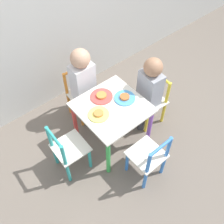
% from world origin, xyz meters
% --- Properties ---
extents(ground_plane, '(6.00, 6.00, 0.00)m').
position_xyz_m(ground_plane, '(0.00, 0.00, 0.00)').
color(ground_plane, '#6B6056').
extents(kids_table, '(0.53, 0.53, 0.48)m').
position_xyz_m(kids_table, '(0.00, 0.00, 0.40)').
color(kids_table, silver).
rests_on(kids_table, ground_plane).
extents(chair_yellow, '(0.28, 0.28, 0.53)m').
position_xyz_m(chair_yellow, '(0.45, -0.04, 0.26)').
color(chair_yellow, silver).
rests_on(chair_yellow, ground_plane).
extents(chair_orange, '(0.26, 0.26, 0.53)m').
position_xyz_m(chair_orange, '(-0.01, 0.45, 0.26)').
color(chair_orange, silver).
rests_on(chair_orange, ground_plane).
extents(chair_teal, '(0.27, 0.27, 0.53)m').
position_xyz_m(chair_teal, '(-0.45, 0.01, 0.26)').
color(chair_teal, silver).
rests_on(chair_teal, ground_plane).
extents(chair_blue, '(0.26, 0.26, 0.53)m').
position_xyz_m(chair_blue, '(0.00, -0.45, 0.26)').
color(chair_blue, silver).
rests_on(chair_blue, ground_plane).
extents(child_right, '(0.22, 0.21, 0.77)m').
position_xyz_m(child_right, '(0.39, -0.03, 0.46)').
color(child_right, '#38383D').
rests_on(child_right, ground_plane).
extents(child_back, '(0.20, 0.22, 0.80)m').
position_xyz_m(child_back, '(-0.00, 0.39, 0.48)').
color(child_back, '#38383D').
rests_on(child_back, ground_plane).
extents(plate_right, '(0.18, 0.18, 0.03)m').
position_xyz_m(plate_right, '(0.14, 0.00, 0.49)').
color(plate_right, '#4C9EE0').
rests_on(plate_right, kids_table).
extents(plate_back, '(0.19, 0.19, 0.03)m').
position_xyz_m(plate_back, '(0.00, 0.14, 0.49)').
color(plate_back, '#E54C47').
rests_on(plate_back, kids_table).
extents(plate_left, '(0.17, 0.17, 0.03)m').
position_xyz_m(plate_left, '(-0.14, 0.00, 0.49)').
color(plate_left, '#EADB66').
rests_on(plate_left, kids_table).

